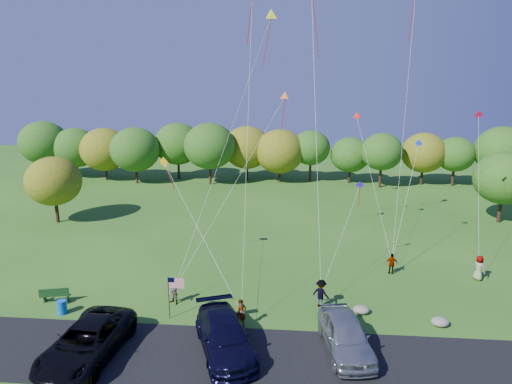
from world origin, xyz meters
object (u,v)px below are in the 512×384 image
(flyer_d, at_px, (392,264))
(minivan_silver, at_px, (346,335))
(trash_barrel, at_px, (62,307))
(flyer_b, at_px, (174,292))
(flyer_c, at_px, (321,293))
(park_bench, at_px, (55,295))
(flyer_e, at_px, (479,268))
(flyer_a, at_px, (242,314))
(minivan_dark, at_px, (87,342))
(minivan_navy, at_px, (225,336))

(flyer_d, bearing_deg, minivan_silver, 67.85)
(minivan_silver, xyz_separation_m, trash_barrel, (-17.71, 2.65, -0.59))
(minivan_silver, bearing_deg, flyer_b, 148.35)
(flyer_c, distance_m, park_bench, 17.86)
(flyer_d, relative_size, park_bench, 0.87)
(minivan_silver, relative_size, park_bench, 3.05)
(flyer_c, xyz_separation_m, flyer_e, (11.97, 5.16, 0.01))
(flyer_a, height_order, flyer_b, flyer_a)
(minivan_dark, relative_size, trash_barrel, 7.53)
(minivan_silver, xyz_separation_m, flyer_e, (10.88, 10.19, -0.08))
(flyer_a, distance_m, park_bench, 13.06)
(minivan_dark, height_order, flyer_a, minivan_dark)
(flyer_e, bearing_deg, park_bench, 68.02)
(flyer_e, distance_m, park_bench, 30.43)
(minivan_dark, xyz_separation_m, trash_barrel, (-3.78, 4.51, -0.56))
(minivan_navy, bearing_deg, flyer_d, 24.60)
(flyer_d, bearing_deg, flyer_a, 40.43)
(minivan_silver, relative_size, flyer_a, 3.18)
(minivan_dark, xyz_separation_m, minivan_silver, (13.94, 1.87, 0.03))
(minivan_navy, bearing_deg, minivan_silver, -15.21)
(flyer_b, bearing_deg, flyer_e, 46.60)
(trash_barrel, bearing_deg, park_bench, 131.04)
(flyer_a, distance_m, flyer_d, 13.75)
(flyer_b, xyz_separation_m, trash_barrel, (-6.84, -1.91, -0.39))
(flyer_b, height_order, trash_barrel, flyer_b)
(flyer_a, xyz_separation_m, flyer_c, (4.93, 2.98, 0.04))
(minivan_navy, relative_size, flyer_a, 3.54)
(flyer_a, xyz_separation_m, flyer_d, (10.64, 8.71, -0.08))
(minivan_silver, xyz_separation_m, flyer_c, (-1.08, 5.03, -0.09))
(minivan_navy, height_order, flyer_c, minivan_navy)
(flyer_d, bearing_deg, flyer_b, 22.92)
(flyer_c, xyz_separation_m, trash_barrel, (-16.63, -2.38, -0.50))
(flyer_b, bearing_deg, minivan_navy, -18.68)
(minivan_navy, distance_m, trash_barrel, 11.58)
(minivan_silver, distance_m, flyer_c, 5.14)
(minivan_dark, distance_m, park_bench, 7.73)
(flyer_d, bearing_deg, flyer_e, 176.04)
(flyer_a, bearing_deg, flyer_b, 109.29)
(minivan_dark, xyz_separation_m, flyer_e, (24.82, 12.05, -0.05))
(minivan_silver, bearing_deg, flyer_c, 93.26)
(flyer_b, bearing_deg, park_bench, -144.16)
(flyer_a, relative_size, trash_barrel, 2.00)
(flyer_b, height_order, flyer_c, flyer_c)
(flyer_b, bearing_deg, trash_barrel, -132.33)
(flyer_c, distance_m, flyer_d, 8.09)
(minivan_navy, height_order, trash_barrel, minivan_navy)
(flyer_a, distance_m, flyer_c, 5.76)
(flyer_e, height_order, park_bench, flyer_e)
(flyer_a, distance_m, trash_barrel, 11.72)
(flyer_a, height_order, flyer_d, flyer_a)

